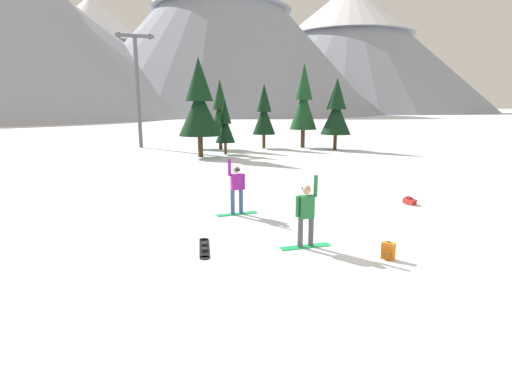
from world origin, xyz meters
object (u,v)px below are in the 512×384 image
Objects in this scene: backpack_red at (410,201)px; ski_lift_tower at (137,84)px; snowboarder_foreground at (306,214)px; pine_tree_short at (336,111)px; pine_tree_slender at (225,125)px; pine_tree_leaning at (220,111)px; pine_tree_broad at (198,117)px; loose_snowboard_near_left at (204,248)px; pine_tree_tall at (264,113)px; snowboarder_midground at (237,188)px; pine_tree_young at (304,102)px; backpack_orange at (388,251)px; pine_tree_twin at (199,103)px.

ski_lift_tower is at bearing 107.05° from backpack_red.
pine_tree_short is (13.98, 21.87, 2.42)m from snowboarder_foreground.
pine_tree_leaning reaches higher than pine_tree_slender.
pine_tree_short is at bearing -0.53° from pine_tree_slender.
backpack_red is 24.13m from pine_tree_broad.
loose_snowboard_near_left is 3.18× the size of backpack_red.
pine_tree_tall is at bearing 148.12° from pine_tree_short.
snowboarder_midground is 0.27× the size of pine_tree_young.
pine_tree_short is (10.06, -0.09, 1.03)m from pine_tree_slender.
pine_tree_short is 12.20m from pine_tree_broad.
snowboarder_foreground is at bearing -79.28° from snowboarder_midground.
backpack_red is 22.70m from pine_tree_young.
backpack_red is 0.05× the size of ski_lift_tower.
pine_tree_tall is 11.84m from ski_lift_tower.
backpack_orange is at bearing -44.28° from snowboarder_foreground.
pine_tree_slender is 10.52m from ski_lift_tower.
pine_tree_broad is (-11.15, 4.93, -0.51)m from pine_tree_short.
snowboarder_midground reaches higher than backpack_orange.
pine_tree_young reaches higher than pine_tree_slender.
ski_lift_tower is (0.65, 29.07, 5.77)m from loose_snowboard_near_left.
ski_lift_tower is at bearing 92.83° from snowboarder_midground.
pine_tree_tall is at bearing 84.01° from backpack_red.
pine_tree_broad reaches higher than backpack_red.
pine_tree_broad is (1.25, 28.34, 2.66)m from backpack_orange.
pine_tree_twin is (-4.53, 17.87, 3.87)m from backpack_red.
pine_tree_young reaches higher than pine_tree_broad.
backpack_red reaches higher than loose_snowboard_near_left.
pine_tree_short is 18.09m from ski_lift_tower.
backpack_red is 22.52m from pine_tree_tall.
pine_tree_leaning is (1.72, -1.06, 0.47)m from pine_tree_broad.
pine_tree_short is at bearing 62.09° from backpack_orange.
pine_tree_short reaches higher than pine_tree_leaning.
pine_tree_short is at bearing -31.88° from pine_tree_tall.
ski_lift_tower reaches higher than pine_tree_slender.
snowboarder_midground is at bearing -87.17° from ski_lift_tower.
backpack_orange is at bearing -117.91° from pine_tree_short.
backpack_red is at bearing 44.98° from backpack_orange.
pine_tree_young is (12.91, 20.61, 3.20)m from snowboarder_midground.
pine_tree_leaning is (-7.60, 1.13, -0.82)m from pine_tree_young.
pine_tree_young is (14.85, 23.76, 4.14)m from loose_snowboard_near_left.
loose_snowboard_near_left is 0.29× the size of pine_tree_leaning.
ski_lift_tower is at bearing 159.48° from pine_tree_young.
snowboarder_midground is 3.67× the size of backpack_red.
pine_tree_tall is 0.94× the size of pine_tree_leaning.
pine_tree_tall is 4.01m from pine_tree_leaning.
pine_tree_tall is (6.86, 4.32, -0.85)m from pine_tree_twin.
snowboarder_midground is 22.51m from pine_tree_leaning.
backpack_red is (6.20, 3.06, -0.83)m from snowboarder_foreground.
pine_tree_young is 7.73m from pine_tree_leaning.
ski_lift_tower reaches higher than pine_tree_leaning.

